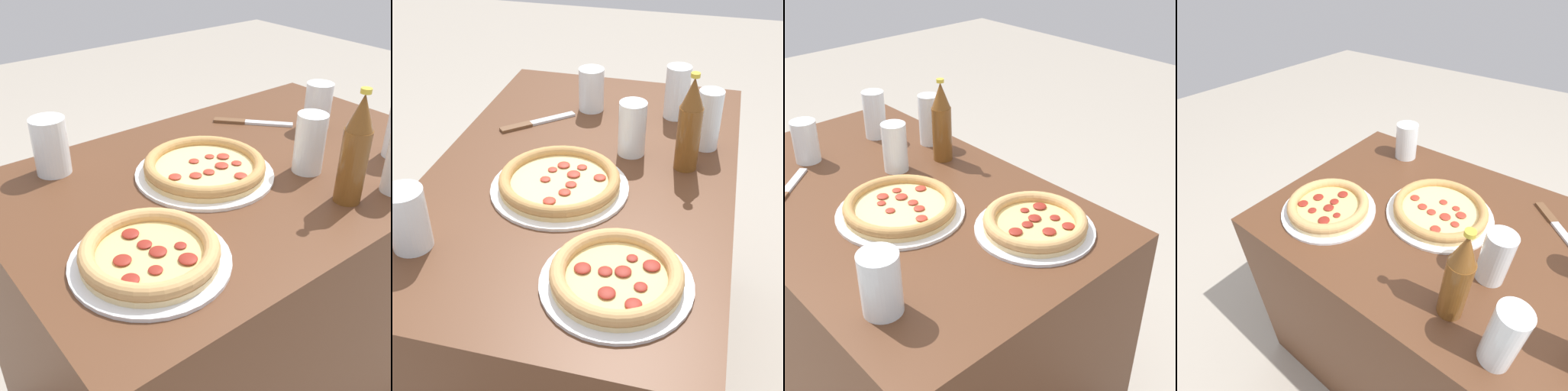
% 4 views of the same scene
% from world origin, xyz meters
% --- Properties ---
extents(ground_plane, '(8.00, 8.00, 0.00)m').
position_xyz_m(ground_plane, '(0.00, 0.00, 0.00)').
color(ground_plane, '#A89E8E').
extents(table, '(1.16, 0.74, 0.77)m').
position_xyz_m(table, '(0.00, 0.00, 0.38)').
color(table, '#56331E').
rests_on(table, ground_plane).
extents(pizza_margherita, '(0.29, 0.29, 0.04)m').
position_xyz_m(pizza_margherita, '(0.37, 0.16, 0.79)').
color(pizza_margherita, silver).
rests_on(pizza_margherita, table).
extents(pizza_salami, '(0.32, 0.32, 0.04)m').
position_xyz_m(pizza_salami, '(0.09, -0.03, 0.79)').
color(pizza_salami, white).
rests_on(pizza_salami, table).
extents(glass_water, '(0.07, 0.07, 0.14)m').
position_xyz_m(glass_water, '(-0.11, 0.10, 0.83)').
color(glass_water, white).
rests_on(glass_water, table).
extents(glass_mango_juice, '(0.08, 0.08, 0.13)m').
position_xyz_m(glass_mango_juice, '(0.36, -0.26, 0.83)').
color(glass_mango_juice, white).
rests_on(glass_mango_juice, table).
extents(glass_iced_tea, '(0.07, 0.07, 0.13)m').
position_xyz_m(glass_iced_tea, '(-0.34, -0.06, 0.83)').
color(glass_iced_tea, white).
rests_on(glass_iced_tea, table).
extents(beer_bottle, '(0.06, 0.06, 0.25)m').
position_xyz_m(beer_bottle, '(-0.08, 0.24, 0.89)').
color(beer_bottle, brown).
rests_on(beer_bottle, table).
extents(knife, '(0.17, 0.18, 0.01)m').
position_xyz_m(knife, '(-0.20, -0.19, 0.77)').
color(knife, brown).
rests_on(knife, table).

